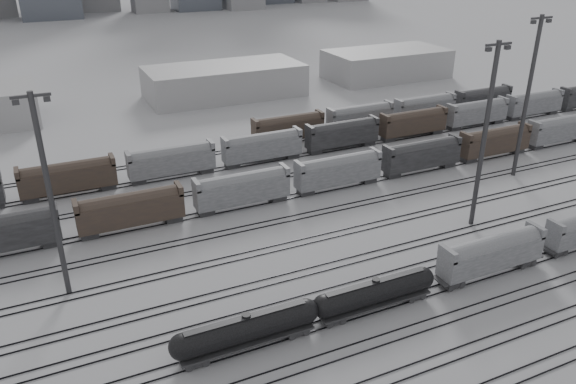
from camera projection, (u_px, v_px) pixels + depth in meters
name	position (u px, v px, depth m)	size (l,w,h in m)	color
ground	(413.00, 303.00, 64.98)	(900.00, 900.00, 0.00)	silver
tracks	(339.00, 235.00, 79.34)	(220.00, 71.50, 0.16)	black
tank_car_a	(247.00, 329.00, 57.09)	(16.14, 2.69, 3.99)	black
tank_car_b	(375.00, 293.00, 63.03)	(15.64, 2.61, 3.86)	black
hopper_car_a	(492.00, 252.00, 69.06)	(14.64, 2.91, 5.23)	black
light_mast_b	(50.00, 194.00, 61.38)	(3.92, 0.63, 24.47)	#363638
light_mast_c	(485.00, 133.00, 76.80)	(4.25, 0.68, 26.54)	#363638
light_mast_d	(528.00, 95.00, 93.19)	(4.38, 0.70, 27.37)	#363638
bg_string_near	(338.00, 172.00, 93.18)	(151.00, 3.00, 5.60)	gray
bg_string_mid	(342.00, 135.00, 110.17)	(151.00, 3.00, 5.60)	black
bg_string_far	(393.00, 113.00, 123.44)	(66.00, 3.00, 5.60)	#43352A
warehouse_mid	(225.00, 81.00, 145.26)	(40.00, 18.00, 8.00)	#9F9FA1
warehouse_right	(386.00, 64.00, 164.39)	(35.00, 18.00, 8.00)	#9F9FA1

